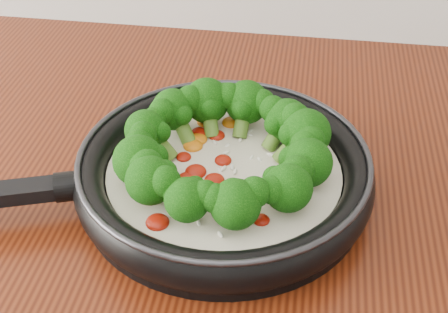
# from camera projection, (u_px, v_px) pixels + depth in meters

# --- Properties ---
(skillet) EXTENTS (0.52, 0.40, 0.09)m
(skillet) POSITION_uv_depth(u_px,v_px,m) (222.00, 166.00, 0.65)
(skillet) COLOR black
(skillet) RESTS_ON counter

